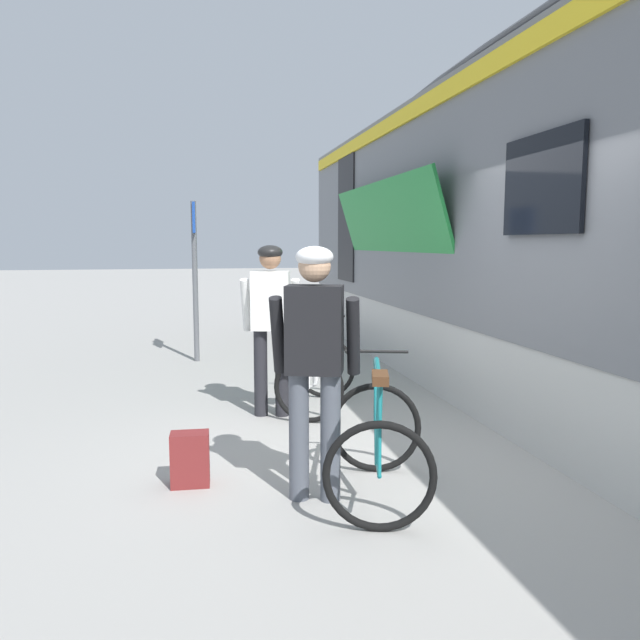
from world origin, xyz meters
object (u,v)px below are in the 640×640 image
(bicycle_near_white, at_px, (317,373))
(backpack_on_platform, at_px, (190,459))
(cyclist_near_in_white, at_px, (271,315))
(cyclist_far_in_dark, at_px, (315,351))
(bicycle_far_teal, at_px, (377,443))
(platform_sign_post, at_px, (194,254))

(bicycle_near_white, bearing_deg, backpack_on_platform, -125.62)
(cyclist_near_in_white, distance_m, backpack_on_platform, 2.11)
(cyclist_near_in_white, distance_m, bicycle_near_white, 0.84)
(cyclist_near_in_white, relative_size, cyclist_far_in_dark, 1.00)
(bicycle_far_teal, height_order, backpack_on_platform, bicycle_far_teal)
(bicycle_far_teal, bearing_deg, bicycle_near_white, 88.46)
(cyclist_far_in_dark, xyz_separation_m, platform_sign_post, (-0.74, 5.40, 0.57))
(cyclist_far_in_dark, bearing_deg, bicycle_near_white, 77.97)
(cyclist_near_in_white, relative_size, platform_sign_post, 0.73)
(cyclist_far_in_dark, relative_size, bicycle_near_white, 1.40)
(bicycle_near_white, bearing_deg, cyclist_near_in_white, -165.74)
(cyclist_far_in_dark, height_order, backpack_on_platform, cyclist_far_in_dark)
(bicycle_near_white, bearing_deg, bicycle_far_teal, -91.54)
(bicycle_far_teal, bearing_deg, backpack_on_platform, 158.12)
(cyclist_far_in_dark, distance_m, platform_sign_post, 5.48)
(cyclist_far_in_dark, relative_size, bicycle_far_teal, 1.44)
(cyclist_near_in_white, bearing_deg, bicycle_near_white, 14.26)
(platform_sign_post, bearing_deg, bicycle_near_white, -68.23)
(cyclist_near_in_white, height_order, cyclist_far_in_dark, same)
(platform_sign_post, bearing_deg, cyclist_near_in_white, -77.33)
(backpack_on_platform, bearing_deg, cyclist_near_in_white, 67.42)
(bicycle_near_white, height_order, bicycle_far_teal, same)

